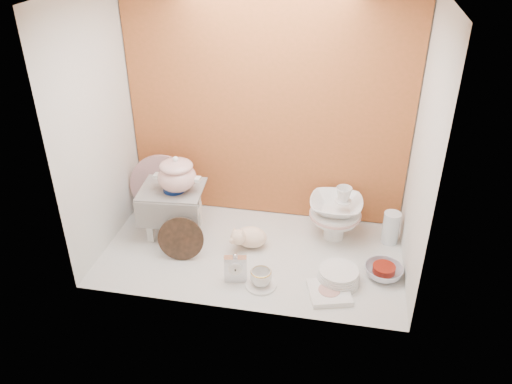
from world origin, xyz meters
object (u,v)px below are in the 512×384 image
at_px(blue_white_vase, 156,194).
at_px(porcelain_tower, 335,212).
at_px(step_stool, 174,211).
at_px(floral_platter, 163,187).
at_px(dinner_plate_stack, 338,276).
at_px(gold_rim_teacup, 261,277).
at_px(crystal_bowl, 384,272).
at_px(soup_tureen, 177,174).
at_px(mantel_clock, 236,268).
at_px(plush_pig, 251,237).

distance_m(blue_white_vase, porcelain_tower, 1.23).
xyz_separation_m(step_stool, floral_platter, (-0.13, 0.18, 0.06)).
bearing_deg(floral_platter, dinner_plate_stack, -22.13).
distance_m(gold_rim_teacup, crystal_bowl, 0.71).
height_order(blue_white_vase, crystal_bowl, blue_white_vase).
relative_size(step_stool, dinner_plate_stack, 1.59).
relative_size(soup_tureen, porcelain_tower, 0.74).
relative_size(floral_platter, porcelain_tower, 1.21).
bearing_deg(mantel_clock, crystal_bowl, 2.57).
bearing_deg(step_stool, plush_pig, -11.73).
relative_size(blue_white_vase, gold_rim_teacup, 2.06).
bearing_deg(crystal_bowl, gold_rim_teacup, -162.41).
bearing_deg(soup_tureen, plush_pig, -4.88).
xyz_separation_m(mantel_clock, plush_pig, (0.02, 0.34, -0.02)).
distance_m(mantel_clock, crystal_bowl, 0.85).
height_order(soup_tureen, blue_white_vase, soup_tureen).
bearing_deg(soup_tureen, floral_platter, 131.34).
height_order(blue_white_vase, gold_rim_teacup, blue_white_vase).
bearing_deg(gold_rim_teacup, step_stool, 146.95).
distance_m(blue_white_vase, crystal_bowl, 1.59).
relative_size(step_stool, crystal_bowl, 1.77).
bearing_deg(crystal_bowl, plush_pig, 170.03).
bearing_deg(porcelain_tower, floral_platter, 178.06).
bearing_deg(step_stool, porcelain_tower, 3.18).
xyz_separation_m(soup_tureen, dinner_plate_stack, (1.01, -0.28, -0.40)).
bearing_deg(plush_pig, dinner_plate_stack, -45.94).
bearing_deg(mantel_clock, porcelain_tower, 35.38).
xyz_separation_m(plush_pig, gold_rim_teacup, (0.13, -0.35, -0.01)).
bearing_deg(plush_pig, gold_rim_teacup, -92.35).
relative_size(plush_pig, dinner_plate_stack, 1.03).
bearing_deg(gold_rim_teacup, porcelain_tower, 56.50).
bearing_deg(mantel_clock, blue_white_vase, 126.64).
height_order(mantel_clock, crystal_bowl, mantel_clock).
xyz_separation_m(soup_tureen, mantel_clock, (0.44, -0.38, -0.35)).
distance_m(floral_platter, blue_white_vase, 0.15).
distance_m(mantel_clock, gold_rim_teacup, 0.15).
xyz_separation_m(step_stool, plush_pig, (0.51, -0.06, -0.09)).
distance_m(soup_tureen, blue_white_vase, 0.49).
bearing_deg(mantel_clock, gold_rim_teacup, -17.54).
bearing_deg(crystal_bowl, dinner_plate_stack, -158.09).
height_order(plush_pig, gold_rim_teacup, plush_pig).
xyz_separation_m(step_stool, dinner_plate_stack, (1.06, -0.30, -0.12)).
bearing_deg(porcelain_tower, step_stool, -172.05).
height_order(blue_white_vase, dinner_plate_stack, blue_white_vase).
distance_m(soup_tureen, mantel_clock, 0.68).
bearing_deg(plush_pig, floral_platter, 137.13).
bearing_deg(blue_white_vase, soup_tureen, -45.76).
xyz_separation_m(blue_white_vase, mantel_clock, (0.70, -0.65, -0.03)).
height_order(floral_platter, plush_pig, floral_platter).
bearing_deg(crystal_bowl, mantel_clock, -166.59).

